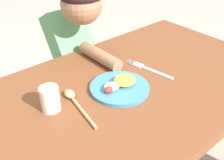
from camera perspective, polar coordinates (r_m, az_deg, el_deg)
dining_table at (r=1.09m, az=3.33°, el=-5.51°), size 1.27×0.74×0.69m
plate at (r=1.00m, az=1.61°, el=-1.28°), size 0.22×0.22×0.04m
fork at (r=1.13m, az=7.67°, el=2.26°), size 0.06×0.23×0.01m
spoon at (r=0.95m, az=-7.97°, el=-4.20°), size 0.06×0.23×0.02m
drinking_cup at (r=0.91m, az=-12.93°, el=-3.87°), size 0.06×0.06×0.09m
person at (r=1.39m, az=-7.89°, el=3.29°), size 0.19×0.48×1.00m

